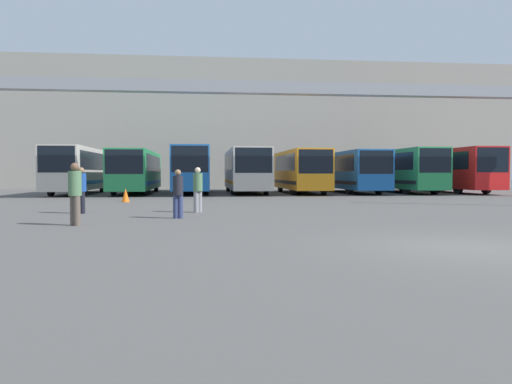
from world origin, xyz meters
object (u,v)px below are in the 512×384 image
(bus_slot_2, at_px, (192,168))
(traffic_cone, at_px, (126,195))
(bus_slot_3, at_px, (245,168))
(pedestrian_far_center, at_px, (75,192))
(bus_slot_0, at_px, (79,168))
(bus_slot_5, at_px, (351,170))
(bus_slot_6, at_px, (404,168))
(bus_slot_4, at_px, (300,169))
(bus_slot_1, at_px, (137,169))
(pedestrian_near_left, at_px, (81,189))
(bus_slot_7, at_px, (450,168))
(pedestrian_near_center, at_px, (198,189))
(pedestrian_mid_left, at_px, (178,192))

(bus_slot_2, distance_m, traffic_cone, 11.86)
(bus_slot_3, height_order, pedestrian_far_center, bus_slot_3)
(bus_slot_0, height_order, bus_slot_5, bus_slot_0)
(bus_slot_6, bearing_deg, pedestrian_far_center, -130.91)
(bus_slot_0, bearing_deg, bus_slot_4, -1.63)
(bus_slot_0, bearing_deg, bus_slot_5, 0.54)
(bus_slot_1, height_order, pedestrian_near_left, bus_slot_1)
(bus_slot_1, xyz_separation_m, bus_slot_4, (12.15, -1.00, 0.03))
(bus_slot_5, height_order, pedestrian_far_center, bus_slot_5)
(bus_slot_0, relative_size, pedestrian_near_left, 6.44)
(bus_slot_2, distance_m, bus_slot_7, 20.26)
(pedestrian_near_center, bearing_deg, bus_slot_0, 78.88)
(bus_slot_6, relative_size, pedestrian_near_center, 5.94)
(pedestrian_near_center, xyz_separation_m, pedestrian_near_left, (-4.32, -0.02, -0.00))
(bus_slot_6, bearing_deg, bus_slot_4, -179.65)
(traffic_cone, bearing_deg, bus_slot_3, 57.22)
(bus_slot_7, height_order, pedestrian_near_center, bus_slot_7)
(pedestrian_mid_left, xyz_separation_m, traffic_cone, (-3.17, 9.83, -0.51))
(pedestrian_mid_left, bearing_deg, pedestrian_near_left, -32.18)
(bus_slot_1, bearing_deg, bus_slot_3, 0.60)
(bus_slot_2, distance_m, bus_slot_3, 4.05)
(bus_slot_3, bearing_deg, bus_slot_2, 179.52)
(bus_slot_5, bearing_deg, pedestrian_far_center, -123.59)
(pedestrian_mid_left, bearing_deg, pedestrian_near_center, -103.06)
(bus_slot_3, bearing_deg, bus_slot_6, -4.86)
(pedestrian_mid_left, xyz_separation_m, pedestrian_near_left, (-3.68, 2.44, 0.05))
(bus_slot_3, height_order, bus_slot_6, bus_slot_6)
(bus_slot_5, xyz_separation_m, pedestrian_near_left, (-15.87, -18.23, -0.87))
(pedestrian_near_center, bearing_deg, bus_slot_7, 5.99)
(bus_slot_2, xyz_separation_m, pedestrian_far_center, (-2.87, -23.08, -0.96))
(pedestrian_far_center, bearing_deg, pedestrian_near_left, 144.64)
(bus_slot_3, height_order, bus_slot_4, bus_slot_3)
(bus_slot_7, distance_m, pedestrian_near_left, 30.16)
(bus_slot_6, bearing_deg, bus_slot_7, 9.14)
(pedestrian_far_center, bearing_deg, bus_slot_4, 107.20)
(bus_slot_3, relative_size, bus_slot_5, 1.07)
(bus_slot_0, relative_size, traffic_cone, 15.46)
(bus_slot_1, distance_m, bus_slot_5, 16.20)
(pedestrian_mid_left, xyz_separation_m, pedestrian_near_center, (0.64, 2.46, 0.05))
(bus_slot_0, xyz_separation_m, traffic_cone, (4.89, -10.65, -1.53))
(bus_slot_0, height_order, bus_slot_2, bus_slot_2)
(bus_slot_1, distance_m, pedestrian_near_left, 18.59)
(bus_slot_0, relative_size, pedestrian_near_center, 6.42)
(pedestrian_mid_left, xyz_separation_m, pedestrian_far_center, (-2.84, -1.95, 0.09))
(bus_slot_2, bearing_deg, traffic_cone, -105.85)
(bus_slot_2, xyz_separation_m, pedestrian_near_left, (-3.72, -18.69, -1.00))
(bus_slot_6, relative_size, traffic_cone, 14.32)
(bus_slot_5, relative_size, traffic_cone, 16.00)
(pedestrian_near_center, distance_m, pedestrian_far_center, 5.61)
(traffic_cone, bearing_deg, bus_slot_4, 42.02)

